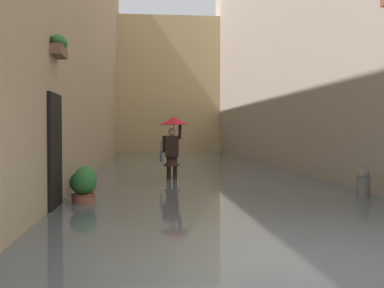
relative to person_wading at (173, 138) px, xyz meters
The scene contains 9 objects.
ground_plane 4.24m from the person_wading, 102.05° to the right, with size 63.52×63.52×0.00m, color slate.
flood_water 4.21m from the person_wading, 102.05° to the right, with size 7.30×31.41×0.19m, color #515B60.
building_facade_left 7.66m from the person_wading, 141.79° to the right, with size 2.04×29.41×11.23m.
building_facade_right 6.86m from the person_wading, 49.89° to the right, with size 2.04×29.41×11.77m.
building_facade_far 17.83m from the person_wading, 92.74° to the right, with size 10.10×1.80×8.88m, color tan.
person_wading is the anchor object (origin of this frame).
potted_plant_near_right 4.89m from the person_wading, 65.76° to the left, with size 0.50×0.50×0.80m.
potted_plant_mid_right 3.98m from the person_wading, 57.90° to the left, with size 0.43×0.43×0.80m.
mooring_bollard 5.69m from the person_wading, 129.97° to the left, with size 0.27×0.27×0.78m.
Camera 1 is at (1.68, 4.76, 1.54)m, focal length 44.55 mm.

